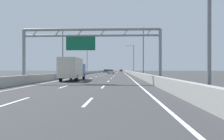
{
  "coord_description": "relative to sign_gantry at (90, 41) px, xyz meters",
  "views": [
    {
      "loc": [
        3.38,
        1.88,
        1.61
      ],
      "look_at": [
        0.11,
        85.97,
        1.29
      ],
      "focal_mm": 34.98,
      "sensor_mm": 36.0,
      "label": 1
    }
  ],
  "objects": [
    {
      "name": "ground_plane",
      "position": [
        0.16,
        73.05,
        -4.84
      ],
      "size": [
        260.0,
        260.0,
        0.0
      ],
      "primitive_type": "plane",
      "color": "#38383A"
    },
    {
      "name": "lane_dash_left_1",
      "position": [
        -1.64,
        -14.45,
        -4.83
      ],
      "size": [
        0.16,
        3.0,
        0.01
      ],
      "primitive_type": "cube",
      "color": "white",
      "rests_on": "ground_plane"
    },
    {
      "name": "lane_dash_left_2",
      "position": [
        -1.64,
        -5.45,
        -4.83
      ],
      "size": [
        0.16,
        3.0,
        0.01
      ],
      "primitive_type": "cube",
      "color": "white",
      "rests_on": "ground_plane"
    },
    {
      "name": "lane_dash_left_3",
      "position": [
        -1.64,
        3.55,
        -4.83
      ],
      "size": [
        0.16,
        3.0,
        0.01
      ],
      "primitive_type": "cube",
      "color": "white",
      "rests_on": "ground_plane"
    },
    {
      "name": "lane_dash_left_4",
      "position": [
        -1.64,
        12.55,
        -4.83
      ],
      "size": [
        0.16,
        3.0,
        0.01
      ],
      "primitive_type": "cube",
      "color": "white",
      "rests_on": "ground_plane"
    },
    {
      "name": "lane_dash_left_5",
      "position": [
        -1.64,
        21.55,
        -4.83
      ],
      "size": [
        0.16,
        3.0,
        0.01
      ],
      "primitive_type": "cube",
      "color": "white",
      "rests_on": "ground_plane"
    },
    {
      "name": "lane_dash_left_6",
      "position": [
        -1.64,
        30.55,
        -4.83
      ],
      "size": [
        0.16,
        3.0,
        0.01
      ],
      "primitive_type": "cube",
      "color": "white",
      "rests_on": "ground_plane"
    },
    {
      "name": "lane_dash_left_7",
      "position": [
        -1.64,
        39.55,
        -4.83
      ],
      "size": [
        0.16,
        3.0,
        0.01
      ],
      "primitive_type": "cube",
      "color": "white",
      "rests_on": "ground_plane"
    },
    {
      "name": "lane_dash_left_8",
      "position": [
        -1.64,
        48.55,
        -4.83
      ],
      "size": [
        0.16,
        3.0,
        0.01
      ],
      "primitive_type": "cube",
      "color": "white",
      "rests_on": "ground_plane"
    },
    {
      "name": "lane_dash_left_9",
      "position": [
        -1.64,
        57.55,
        -4.83
      ],
      "size": [
        0.16,
        3.0,
        0.01
      ],
      "primitive_type": "cube",
      "color": "white",
      "rests_on": "ground_plane"
    },
    {
      "name": "lane_dash_left_10",
      "position": [
        -1.64,
        66.55,
        -4.83
      ],
      "size": [
        0.16,
        3.0,
        0.01
      ],
      "primitive_type": "cube",
      "color": "white",
      "rests_on": "ground_plane"
    },
    {
      "name": "lane_dash_left_11",
      "position": [
        -1.64,
        75.55,
        -4.83
      ],
      "size": [
        0.16,
        3.0,
        0.01
      ],
      "primitive_type": "cube",
      "color": "white",
      "rests_on": "ground_plane"
    },
    {
      "name": "lane_dash_left_12",
      "position": [
        -1.64,
        84.55,
        -4.83
      ],
      "size": [
        0.16,
        3.0,
        0.01
      ],
      "primitive_type": "cube",
      "color": "white",
      "rests_on": "ground_plane"
    },
    {
      "name": "lane_dash_left_13",
      "position": [
        -1.64,
        93.55,
        -4.83
      ],
      "size": [
        0.16,
        3.0,
        0.01
      ],
      "primitive_type": "cube",
      "color": "white",
      "rests_on": "ground_plane"
    },
    {
      "name": "lane_dash_left_14",
      "position": [
        -1.64,
        102.55,
        -4.83
      ],
      "size": [
        0.16,
        3.0,
        0.01
      ],
      "primitive_type": "cube",
      "color": "white",
      "rests_on": "ground_plane"
    },
    {
      "name": "lane_dash_left_15",
      "position": [
        -1.64,
        111.55,
        -4.83
      ],
      "size": [
        0.16,
        3.0,
        0.01
      ],
      "primitive_type": "cube",
      "color": "white",
      "rests_on": "ground_plane"
    },
    {
      "name": "lane_dash_left_16",
      "position": [
        -1.64,
        120.55,
        -4.83
      ],
      "size": [
        0.16,
        3.0,
        0.01
      ],
      "primitive_type": "cube",
      "color": "white",
      "rests_on": "ground_plane"
    },
    {
      "name": "lane_dash_left_17",
      "position": [
        -1.64,
        129.55,
        -4.83
      ],
      "size": [
        0.16,
        3.0,
        0.01
      ],
      "primitive_type": "cube",
      "color": "white",
      "rests_on": "ground_plane"
    },
    {
      "name": "lane_dash_right_1",
      "position": [
        1.96,
        -14.45,
        -4.83
      ],
      "size": [
        0.16,
        3.0,
        0.01
      ],
      "primitive_type": "cube",
      "color": "white",
      "rests_on": "ground_plane"
    },
    {
      "name": "lane_dash_right_2",
      "position": [
        1.96,
        -5.45,
        -4.83
      ],
      "size": [
        0.16,
        3.0,
        0.01
      ],
      "primitive_type": "cube",
      "color": "white",
      "rests_on": "ground_plane"
    },
    {
      "name": "lane_dash_right_3",
      "position": [
        1.96,
        3.55,
        -4.83
      ],
      "size": [
        0.16,
        3.0,
        0.01
      ],
      "primitive_type": "cube",
      "color": "white",
      "rests_on": "ground_plane"
    },
    {
      "name": "lane_dash_right_4",
      "position": [
        1.96,
        12.55,
        -4.83
      ],
      "size": [
        0.16,
        3.0,
        0.01
      ],
      "primitive_type": "cube",
      "color": "white",
      "rests_on": "ground_plane"
    },
    {
      "name": "lane_dash_right_5",
      "position": [
        1.96,
        21.55,
        -4.83
      ],
      "size": [
        0.16,
        3.0,
        0.01
      ],
      "primitive_type": "cube",
      "color": "white",
      "rests_on": "ground_plane"
    },
    {
      "name": "lane_dash_right_6",
      "position": [
        1.96,
        30.55,
        -4.83
      ],
      "size": [
        0.16,
        3.0,
        0.01
      ],
      "primitive_type": "cube",
      "color": "white",
      "rests_on": "ground_plane"
    },
    {
      "name": "lane_dash_right_7",
      "position": [
        1.96,
        39.55,
        -4.83
      ],
      "size": [
        0.16,
        3.0,
        0.01
      ],
      "primitive_type": "cube",
      "color": "white",
      "rests_on": "ground_plane"
    },
    {
      "name": "lane_dash_right_8",
      "position": [
        1.96,
        48.55,
        -4.83
      ],
      "size": [
        0.16,
        3.0,
        0.01
      ],
      "primitive_type": "cube",
      "color": "white",
      "rests_on": "ground_plane"
    },
    {
      "name": "lane_dash_right_9",
      "position": [
        1.96,
        57.55,
        -4.83
      ],
      "size": [
        0.16,
        3.0,
        0.01
      ],
      "primitive_type": "cube",
      "color": "white",
      "rests_on": "ground_plane"
    },
    {
      "name": "lane_dash_right_10",
      "position": [
        1.96,
        66.55,
        -4.83
      ],
      "size": [
        0.16,
        3.0,
        0.01
      ],
      "primitive_type": "cube",
      "color": "white",
      "rests_on": "ground_plane"
    },
    {
      "name": "lane_dash_right_11",
      "position": [
        1.96,
        75.55,
        -4.83
      ],
      "size": [
        0.16,
        3.0,
        0.01
      ],
      "primitive_type": "cube",
      "color": "white",
      "rests_on": "ground_plane"
    },
    {
      "name": "lane_dash_right_12",
      "position": [
        1.96,
        84.55,
        -4.83
      ],
      "size": [
        0.16,
        3.0,
        0.01
      ],
      "primitive_type": "cube",
      "color": "white",
      "rests_on": "ground_plane"
    },
    {
      "name": "lane_dash_right_13",
      "position": [
        1.96,
        93.55,
        -4.83
      ],
      "size": [
        0.16,
        3.0,
        0.01
      ],
      "primitive_type": "cube",
      "color": "white",
      "rests_on": "ground_plane"
    },
    {
      "name": "lane_dash_right_14",
      "position": [
        1.96,
        102.55,
        -4.83
      ],
      "size": [
        0.16,
        3.0,
        0.01
      ],
      "primitive_type": "cube",
      "color": "white",
      "rests_on": "ground_plane"
    },
    {
      "name": "lane_dash_right_15",
      "position": [
        1.96,
        111.55,
        -4.83
      ],
      "size": [
        0.16,
        3.0,
        0.01
      ],
      "primitive_type": "cube",
      "color": "white",
      "rests_on": "ground_plane"
    },
    {
      "name": "lane_dash_right_16",
      "position": [
        1.96,
        120.55,
        -4.83
      ],
      "size": [
        0.16,
        3.0,
        0.01
      ],
      "primitive_type": "cube",
      "color": "white",
      "rests_on": "ground_plane"
    },
    {
      "name": "lane_dash_right_17",
      "position": [
        1.96,
        129.55,
        -4.83
      ],
      "size": [
        0.16,
        3.0,
        0.01
      ],
      "primitive_type": "cube",
      "color": "white",
      "rests_on": "ground_plane"
    },
    {
      "name": "edge_line_left",
      "position": [
        -5.09,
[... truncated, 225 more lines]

